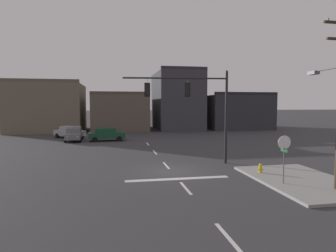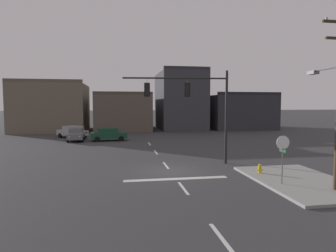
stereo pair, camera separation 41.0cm
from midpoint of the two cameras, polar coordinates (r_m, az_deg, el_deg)
name	(u,v)px [view 2 (the right image)]	position (r m, az deg, el deg)	size (l,w,h in m)	color
ground_plane	(171,171)	(20.00, 1.09, -8.86)	(400.00, 400.00, 0.00)	#353538
sidewalk_near_corner	(301,181)	(19.02, 25.10, -9.73)	(5.00, 8.00, 0.15)	gray
stop_bar_paint	(176,179)	(18.09, 2.27, -10.27)	(6.40, 0.50, 0.01)	silver
lane_centreline	(166,165)	(21.92, 0.12, -7.68)	(0.16, 26.40, 0.01)	silver
signal_mast_near_side	(197,101)	(22.17, 6.20, 4.91)	(7.87, 0.92, 7.10)	black
stop_sign	(283,148)	(17.32, 22.12, -4.01)	(0.76, 0.64, 2.83)	#56565B
car_lot_nearside	(76,134)	(37.97, -17.18, -1.49)	(2.10, 4.53, 1.61)	slate
car_lot_middle	(109,134)	(37.07, -11.20, -1.52)	(4.57, 2.21, 1.61)	#143D28
car_lot_farside	(73,132)	(41.40, -17.86, -1.04)	(4.46, 4.30, 1.61)	#9EA0A5
fire_hydrant	(260,170)	(19.82, 18.04, -8.22)	(0.40, 0.30, 0.75)	gold
building_row	(150,108)	(53.21, -3.33, 3.52)	(44.67, 12.99, 10.71)	#665B4C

